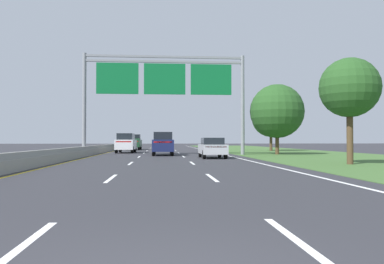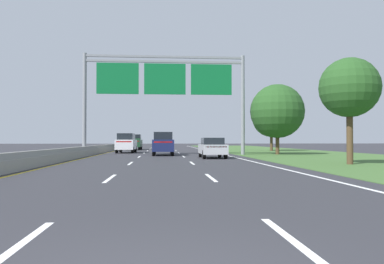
{
  "view_description": "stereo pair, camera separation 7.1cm",
  "coord_description": "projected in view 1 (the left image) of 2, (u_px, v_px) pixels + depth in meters",
  "views": [
    {
      "loc": [
        -0.04,
        -3.67,
        1.4
      ],
      "look_at": [
        2.24,
        24.52,
        1.99
      ],
      "focal_mm": 35.91,
      "sensor_mm": 36.0,
      "label": 1
    },
    {
      "loc": [
        0.04,
        -3.68,
        1.4
      ],
      "look_at": [
        2.24,
        24.52,
        1.99
      ],
      "focal_mm": 35.91,
      "sensor_mm": 36.0,
      "label": 2
    }
  ],
  "objects": [
    {
      "name": "car_silver_right_lane_sedan",
      "position": [
        212.0,
        147.0,
        29.83
      ],
      "size": [
        1.84,
        4.41,
        1.57
      ],
      "rotation": [
        0.0,
        0.0,
        1.57
      ],
      "color": "#B2B5BA",
      "rests_on": "ground"
    },
    {
      "name": "lane_striping",
      "position": [
        161.0,
        154.0,
        38.06
      ],
      "size": [
        11.96,
        106.0,
        0.01
      ],
      "color": "white",
      "rests_on": "ground"
    },
    {
      "name": "car_white_left_lane_suv",
      "position": [
        126.0,
        143.0,
        41.82
      ],
      "size": [
        2.01,
        4.74,
        2.11
      ],
      "rotation": [
        0.0,
        0.0,
        1.55
      ],
      "color": "silver",
      "rests_on": "ground"
    },
    {
      "name": "overhead_sign_gantry",
      "position": [
        165.0,
        83.0,
        35.62
      ],
      "size": [
        15.06,
        0.42,
        9.39
      ],
      "color": "gray",
      "rests_on": "ground"
    },
    {
      "name": "pickup_truck_darkgreen",
      "position": [
        134.0,
        142.0,
        55.07
      ],
      "size": [
        2.06,
        5.42,
        2.2
      ],
      "rotation": [
        0.0,
        0.0,
        1.56
      ],
      "color": "#193D23",
      "rests_on": "ground"
    },
    {
      "name": "roadside_tree_far",
      "position": [
        271.0,
        118.0,
        49.21
      ],
      "size": [
        4.85,
        4.85,
        6.64
      ],
      "color": "#4C3823",
      "rests_on": "ground"
    },
    {
      "name": "car_navy_centre_lane_suv",
      "position": [
        163.0,
        143.0,
        35.13
      ],
      "size": [
        1.9,
        4.7,
        2.11
      ],
      "rotation": [
        0.0,
        0.0,
        1.57
      ],
      "color": "#161E47",
      "rests_on": "ground"
    },
    {
      "name": "roadside_tree_mid",
      "position": [
        277.0,
        111.0,
        36.78
      ],
      "size": [
        5.17,
        5.17,
        6.75
      ],
      "color": "#4C3823",
      "rests_on": "ground"
    },
    {
      "name": "roadside_tree_near",
      "position": [
        349.0,
        88.0,
        21.93
      ],
      "size": [
        3.41,
        3.41,
        6.11
      ],
      "color": "#4C3823",
      "rests_on": "ground"
    },
    {
      "name": "grass_verge_right",
      "position": [
        297.0,
        153.0,
        39.64
      ],
      "size": [
        14.0,
        110.0,
        0.02
      ],
      "primitive_type": "cube",
      "color": "#3D602D",
      "rests_on": "ground"
    },
    {
      "name": "median_barrier_concrete",
      "position": [
        95.0,
        151.0,
        37.99
      ],
      "size": [
        0.6,
        110.0,
        0.85
      ],
      "color": "gray",
      "rests_on": "ground"
    },
    {
      "name": "ground_plane",
      "position": [
        161.0,
        154.0,
        38.51
      ],
      "size": [
        220.0,
        220.0,
        0.0
      ],
      "primitive_type": "plane",
      "color": "#2B2B30"
    }
  ]
}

